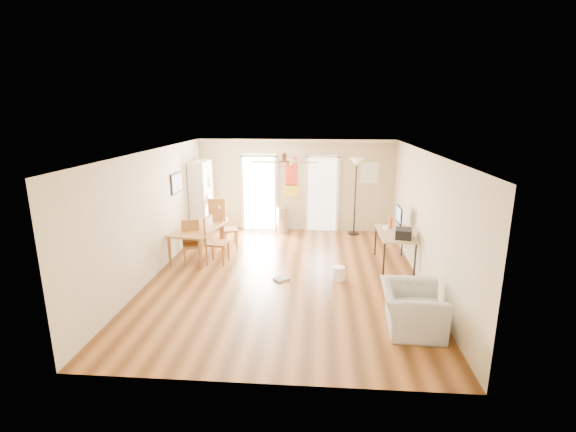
# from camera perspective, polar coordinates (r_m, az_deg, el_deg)

# --- Properties ---
(floor) EXTENTS (7.00, 7.00, 0.00)m
(floor) POSITION_cam_1_polar(r_m,az_deg,el_deg) (8.67, -0.31, -8.38)
(floor) COLOR brown
(floor) RESTS_ON ground
(ceiling) EXTENTS (5.50, 7.00, 0.00)m
(ceiling) POSITION_cam_1_polar(r_m,az_deg,el_deg) (8.02, -0.33, 8.99)
(ceiling) COLOR silver
(ceiling) RESTS_ON floor
(wall_back) EXTENTS (5.50, 0.04, 2.60)m
(wall_back) POSITION_cam_1_polar(r_m,az_deg,el_deg) (11.66, 1.10, 4.27)
(wall_back) COLOR beige
(wall_back) RESTS_ON floor
(wall_front) EXTENTS (5.50, 0.04, 2.60)m
(wall_front) POSITION_cam_1_polar(r_m,az_deg,el_deg) (4.96, -3.71, -10.18)
(wall_front) COLOR beige
(wall_front) RESTS_ON floor
(wall_left) EXTENTS (0.04, 7.00, 2.60)m
(wall_left) POSITION_cam_1_polar(r_m,az_deg,el_deg) (8.90, -18.25, 0.31)
(wall_left) COLOR beige
(wall_left) RESTS_ON floor
(wall_right) EXTENTS (0.04, 7.00, 2.60)m
(wall_right) POSITION_cam_1_polar(r_m,az_deg,el_deg) (8.48, 18.52, -0.39)
(wall_right) COLOR beige
(wall_right) RESTS_ON floor
(crown_molding) EXTENTS (5.50, 7.00, 0.08)m
(crown_molding) POSITION_cam_1_polar(r_m,az_deg,el_deg) (8.03, -0.33, 8.71)
(crown_molding) COLOR white
(crown_molding) RESTS_ON wall_back
(kitchen_doorway) EXTENTS (0.90, 0.10, 2.10)m
(kitchen_doorway) POSITION_cam_1_polar(r_m,az_deg,el_deg) (11.80, -4.01, 3.12)
(kitchen_doorway) COLOR white
(kitchen_doorway) RESTS_ON wall_back
(bathroom_doorway) EXTENTS (0.80, 0.10, 2.10)m
(bathroom_doorway) POSITION_cam_1_polar(r_m,az_deg,el_deg) (11.68, 4.77, 2.98)
(bathroom_doorway) COLOR white
(bathroom_doorway) RESTS_ON wall_back
(wall_decal) EXTENTS (0.46, 0.03, 1.10)m
(wall_decal) POSITION_cam_1_polar(r_m,az_deg,el_deg) (11.61, 0.48, 5.47)
(wall_decal) COLOR red
(wall_decal) RESTS_ON wall_back
(ac_grille) EXTENTS (0.50, 0.04, 0.60)m
(ac_grille) POSITION_cam_1_polar(r_m,az_deg,el_deg) (11.63, 11.29, 5.96)
(ac_grille) COLOR white
(ac_grille) RESTS_ON wall_back
(framed_poster) EXTENTS (0.04, 0.66, 0.48)m
(framed_poster) POSITION_cam_1_polar(r_m,az_deg,el_deg) (10.09, -15.30, 4.46)
(framed_poster) COLOR black
(framed_poster) RESTS_ON wall_left
(ceiling_fan) EXTENTS (1.24, 1.24, 0.20)m
(ceiling_fan) POSITION_cam_1_polar(r_m,az_deg,el_deg) (7.75, -0.52, 7.53)
(ceiling_fan) COLOR #593819
(ceiling_fan) RESTS_ON ceiling
(bookshelf) EXTENTS (0.61, 1.00, 2.07)m
(bookshelf) POSITION_cam_1_polar(r_m,az_deg,el_deg) (11.37, -11.95, 2.33)
(bookshelf) COLOR silver
(bookshelf) RESTS_ON floor
(dining_table) EXTENTS (1.07, 1.54, 0.71)m
(dining_table) POSITION_cam_1_polar(r_m,az_deg,el_deg) (9.83, -12.45, -3.71)
(dining_table) COLOR olive
(dining_table) RESTS_ON floor
(dining_chair_right_a) EXTENTS (0.55, 0.55, 1.04)m
(dining_chair_right_a) POSITION_cam_1_polar(r_m,az_deg,el_deg) (10.38, -8.34, -1.58)
(dining_chair_right_a) COLOR brown
(dining_chair_right_a) RESTS_ON floor
(dining_chair_right_b) EXTENTS (0.48, 0.48, 1.07)m
(dining_chair_right_b) POSITION_cam_1_polar(r_m,az_deg,el_deg) (9.34, -9.83, -3.40)
(dining_chair_right_b) COLOR brown
(dining_chair_right_b) RESTS_ON floor
(dining_chair_near) EXTENTS (0.50, 0.50, 0.96)m
(dining_chair_near) POSITION_cam_1_polar(r_m,az_deg,el_deg) (9.49, -13.30, -3.65)
(dining_chair_near) COLOR olive
(dining_chair_near) RESTS_ON floor
(dining_chair_far) EXTENTS (0.50, 0.50, 1.11)m
(dining_chair_far) POSITION_cam_1_polar(r_m,az_deg,el_deg) (11.24, -9.67, -0.22)
(dining_chair_far) COLOR olive
(dining_chair_far) RESTS_ON floor
(trash_can) EXTENTS (0.39, 0.39, 0.73)m
(trash_can) POSITION_cam_1_polar(r_m,az_deg,el_deg) (11.59, -0.73, -0.54)
(trash_can) COLOR #B8B8BB
(trash_can) RESTS_ON floor
(torchiere_lamp) EXTENTS (0.46, 0.46, 2.12)m
(torchiere_lamp) POSITION_cam_1_polar(r_m,az_deg,el_deg) (11.42, 9.34, 2.64)
(torchiere_lamp) COLOR black
(torchiere_lamp) RESTS_ON floor
(computer_desk) EXTENTS (0.71, 1.42, 0.76)m
(computer_desk) POSITION_cam_1_polar(r_m,az_deg,el_deg) (9.41, 14.52, -4.50)
(computer_desk) COLOR tan
(computer_desk) RESTS_ON floor
(imac) EXTENTS (0.10, 0.56, 0.52)m
(imac) POSITION_cam_1_polar(r_m,az_deg,el_deg) (9.54, 15.20, -0.26)
(imac) COLOR black
(imac) RESTS_ON computer_desk
(keyboard) EXTENTS (0.21, 0.40, 0.01)m
(keyboard) POSITION_cam_1_polar(r_m,az_deg,el_deg) (9.62, 13.46, -1.60)
(keyboard) COLOR silver
(keyboard) RESTS_ON computer_desk
(printer) EXTENTS (0.40, 0.44, 0.20)m
(printer) POSITION_cam_1_polar(r_m,az_deg,el_deg) (8.94, 15.79, -2.37)
(printer) COLOR black
(printer) RESTS_ON computer_desk
(orange_bottle) EXTENTS (0.09, 0.09, 0.26)m
(orange_bottle) POSITION_cam_1_polar(r_m,az_deg,el_deg) (9.61, 14.08, -0.89)
(orange_bottle) COLOR #E25414
(orange_bottle) RESTS_ON computer_desk
(wastebasket_a) EXTENTS (0.29, 0.29, 0.29)m
(wastebasket_a) POSITION_cam_1_polar(r_m,az_deg,el_deg) (8.49, 7.07, -7.95)
(wastebasket_a) COLOR white
(wastebasket_a) RESTS_ON floor
(floor_cloth) EXTENTS (0.36, 0.35, 0.04)m
(floor_cloth) POSITION_cam_1_polar(r_m,az_deg,el_deg) (8.48, -0.93, -8.77)
(floor_cloth) COLOR gray
(floor_cloth) RESTS_ON floor
(armchair) EXTENTS (0.99, 1.12, 0.69)m
(armchair) POSITION_cam_1_polar(r_m,az_deg,el_deg) (6.86, 16.86, -12.29)
(armchair) COLOR #AFAFAA
(armchair) RESTS_ON floor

